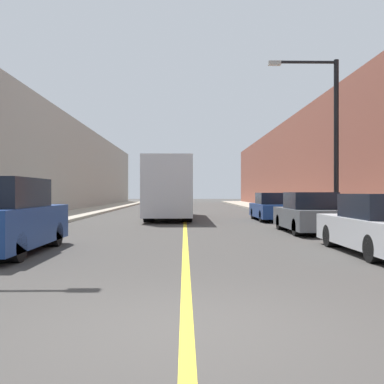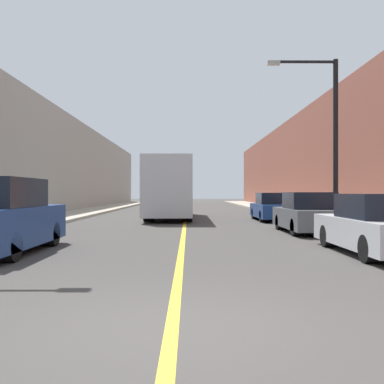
{
  "view_description": "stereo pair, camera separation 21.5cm",
  "coord_description": "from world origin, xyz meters",
  "views": [
    {
      "loc": [
        -0.02,
        -5.02,
        1.53
      ],
      "look_at": [
        0.36,
        17.89,
        1.55
      ],
      "focal_mm": 42.0,
      "sensor_mm": 36.0,
      "label": 1
    },
    {
      "loc": [
        0.19,
        -5.02,
        1.53
      ],
      "look_at": [
        0.36,
        17.89,
        1.55
      ],
      "focal_mm": 42.0,
      "sensor_mm": 36.0,
      "label": 2
    }
  ],
  "objects": [
    {
      "name": "car_right_near",
      "position": [
        4.85,
        6.03,
        0.68
      ],
      "size": [
        1.8,
        4.66,
        1.5
      ],
      "color": "silver",
      "rests_on": "ground"
    },
    {
      "name": "road_center_line",
      "position": [
        0.0,
        30.0,
        0.0
      ],
      "size": [
        0.16,
        72.0,
        0.01
      ],
      "primitive_type": "cube",
      "color": "gold",
      "rests_on": "ground"
    },
    {
      "name": "building_row_right",
      "position": [
        10.93,
        30.0,
        3.96
      ],
      "size": [
        4.0,
        72.0,
        7.91
      ],
      "primitive_type": "cube",
      "color": "brown",
      "rests_on": "ground"
    },
    {
      "name": "building_row_left",
      "position": [
        -10.93,
        30.0,
        3.77
      ],
      "size": [
        4.0,
        72.0,
        7.54
      ],
      "primitive_type": "cube",
      "color": "gray",
      "rests_on": "ground"
    },
    {
      "name": "car_right_far",
      "position": [
        4.74,
        19.19,
        0.68
      ],
      "size": [
        1.84,
        4.62,
        1.51
      ],
      "color": "navy",
      "rests_on": "ground"
    },
    {
      "name": "street_lamp_right",
      "position": [
        5.87,
        13.14,
        4.1
      ],
      "size": [
        2.88,
        0.24,
        6.79
      ],
      "color": "black",
      "rests_on": "sidewalk_right"
    },
    {
      "name": "sidewalk_left",
      "position": [
        -7.4,
        30.0,
        0.08
      ],
      "size": [
        3.06,
        72.0,
        0.15
      ],
      "primitive_type": "cube",
      "color": "#A89E8C",
      "rests_on": "ground"
    },
    {
      "name": "sidewalk_right",
      "position": [
        7.4,
        30.0,
        0.08
      ],
      "size": [
        3.06,
        72.0,
        0.15
      ],
      "primitive_type": "cube",
      "color": "#A89E8C",
      "rests_on": "ground"
    },
    {
      "name": "ground_plane",
      "position": [
        0.0,
        0.0,
        0.0
      ],
      "size": [
        200.0,
        200.0,
        0.0
      ],
      "primitive_type": "plane",
      "color": "#3F3D3A"
    },
    {
      "name": "bus",
      "position": [
        -0.88,
        21.46,
        1.8
      ],
      "size": [
        2.52,
        10.29,
        3.39
      ],
      "color": "silver",
      "rests_on": "ground"
    },
    {
      "name": "car_right_mid",
      "position": [
        4.69,
        11.92,
        0.69
      ],
      "size": [
        1.8,
        4.42,
        1.54
      ],
      "color": "#51565B",
      "rests_on": "ground"
    }
  ]
}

